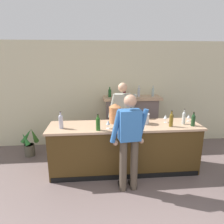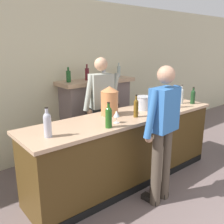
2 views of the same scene
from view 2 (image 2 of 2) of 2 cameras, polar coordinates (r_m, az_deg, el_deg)
The scene contains 16 objects.
wall_back_panel at distance 4.75m, azimuth -7.50°, elevation 7.78°, with size 12.00×0.07×2.75m.
bar_counter at distance 3.71m, azimuth 3.32°, elevation -8.20°, with size 3.06×0.77×1.01m.
fireplace_stone at distance 4.78m, azimuth -3.58°, elevation -0.46°, with size 1.49×0.52×1.65m.
person_customer at distance 3.10m, azimuth 11.51°, elevation -4.13°, with size 0.66×0.33×1.75m.
person_bartender at distance 4.04m, azimuth -2.40°, elevation 1.08°, with size 0.65×0.35×1.79m.
copper_dispenser at distance 3.49m, azimuth -0.56°, elevation 2.61°, with size 0.25×0.29×0.41m.
ice_bucket_steel at distance 3.82m, azimuth 7.32°, elevation 2.05°, with size 0.22×0.22×0.21m.
wine_bottle_cabernet_heavy at distance 2.74m, azimuth -14.54°, elevation -2.61°, with size 0.08×0.08×0.33m.
wine_bottle_burgundy_dark at distance 4.36m, azimuth 15.59°, elevation 3.70°, with size 0.07×0.07×0.32m.
wine_bottle_port_short at distance 2.96m, azimuth -0.78°, elevation -0.98°, with size 0.08×0.08×0.31m.
wine_bottle_rose_blush at distance 4.04m, azimuth 14.46°, elevation 2.96°, with size 0.08×0.08×0.32m.
wine_bottle_chardonnay_pale at distance 4.40m, azimuth 18.01°, elevation 3.44°, with size 0.07×0.07×0.28m.
wine_bottle_merlot_tall at distance 3.41m, azimuth 5.52°, elevation 1.07°, with size 0.06×0.06×0.31m.
wine_glass_mid_counter at distance 4.18m, azimuth 11.46°, elevation 3.17°, with size 0.08×0.08×0.16m.
wine_glass_back_row at distance 4.63m, azimuth 15.11°, elevation 3.85°, with size 0.07×0.07×0.14m.
wine_glass_by_dispenser at distance 3.15m, azimuth 1.03°, elevation -0.51°, with size 0.08×0.08×0.16m.
Camera 2 is at (-2.50, 0.14, 1.97)m, focal length 40.00 mm.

